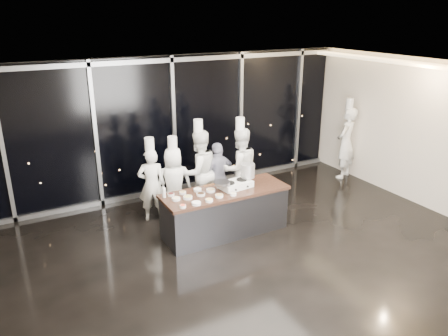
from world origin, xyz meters
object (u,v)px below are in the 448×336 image
at_px(frying_pan, 221,183).
at_px(chef_far_left, 152,184).
at_px(stock_pot, 248,170).
at_px(chef_side, 346,142).
at_px(stove, 236,184).
at_px(demo_counter, 225,212).
at_px(chef_right, 240,168).
at_px(chef_left, 174,182).
at_px(guest, 218,177).
at_px(chef_center, 199,171).

relative_size(frying_pan, chef_far_left, 0.32).
bearing_deg(chef_far_left, stock_pot, 163.02).
bearing_deg(chef_side, stove, -10.27).
xyz_separation_m(demo_counter, stock_pot, (0.56, 0.09, 0.72)).
bearing_deg(chef_right, demo_counter, 48.93).
bearing_deg(chef_left, guest, -172.60).
relative_size(stove, chef_center, 0.32).
height_order(chef_center, chef_side, chef_side).
relative_size(chef_far_left, chef_side, 0.85).
bearing_deg(chef_left, frying_pan, 128.62).
relative_size(frying_pan, guest, 0.37).
height_order(chef_right, chef_side, chef_side).
height_order(chef_left, chef_right, chef_right).
bearing_deg(chef_side, demo_counter, -10.83).
bearing_deg(demo_counter, stock_pot, 9.12).
xyz_separation_m(chef_far_left, chef_center, (1.03, -0.09, 0.12)).
bearing_deg(chef_center, chef_right, 160.21).
distance_m(stock_pot, chef_right, 0.94).
distance_m(chef_far_left, chef_side, 5.24).
distance_m(chef_center, guest, 0.44).
bearing_deg(chef_far_left, guest, -169.68).
distance_m(chef_far_left, chef_center, 1.04).
bearing_deg(chef_far_left, stove, 155.65).
bearing_deg(guest, chef_side, 177.53).
bearing_deg(guest, stove, 76.40).
bearing_deg(stove, frying_pan, 178.22).
bearing_deg(stock_pot, chef_side, 17.43).
bearing_deg(stove, demo_counter, 179.74).
xyz_separation_m(demo_counter, guest, (0.39, 1.02, 0.31)).
bearing_deg(demo_counter, guest, 69.19).
relative_size(stock_pot, chef_right, 0.14).
relative_size(stove, chef_side, 0.32).
bearing_deg(chef_center, frying_pan, 79.82).
distance_m(chef_left, chef_right, 1.47).
height_order(stove, chef_side, chef_side).
bearing_deg(chef_side, chef_center, -25.89).
height_order(demo_counter, frying_pan, frying_pan).
distance_m(demo_counter, chef_left, 1.33).
bearing_deg(frying_pan, chef_center, 79.10).
distance_m(stove, guest, 1.02).
bearing_deg(chef_far_left, demo_counter, 148.74).
bearing_deg(chef_center, demo_counter, 83.65).
xyz_separation_m(chef_far_left, chef_side, (5.24, 0.01, 0.15)).
height_order(stock_pot, chef_center, chef_center).
xyz_separation_m(chef_left, guest, (0.97, -0.13, -0.02)).
relative_size(demo_counter, stock_pot, 8.96).
relative_size(stove, guest, 0.43).
xyz_separation_m(frying_pan, chef_center, (0.07, 1.14, -0.15)).
xyz_separation_m(stove, chef_center, (-0.26, 1.11, -0.05)).
relative_size(stove, chef_right, 0.32).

